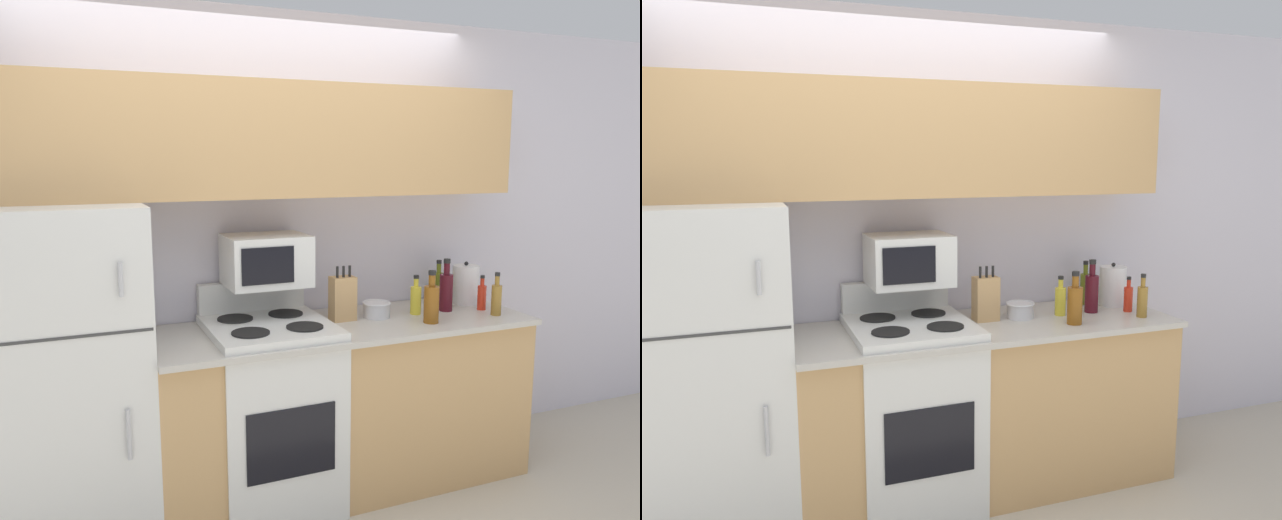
% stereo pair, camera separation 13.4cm
% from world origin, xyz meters
% --- Properties ---
extents(wall_back, '(8.00, 0.05, 2.55)m').
position_xyz_m(wall_back, '(0.00, 0.67, 1.27)').
color(wall_back, silver).
rests_on(wall_back, ground_plane).
extents(lower_cabinets, '(2.03, 0.68, 0.92)m').
position_xyz_m(lower_cabinets, '(0.36, 0.32, 0.46)').
color(lower_cabinets, tan).
rests_on(lower_cabinets, ground_plane).
extents(refrigerator, '(0.73, 0.65, 1.58)m').
position_xyz_m(refrigerator, '(-1.01, 0.31, 0.79)').
color(refrigerator, silver).
rests_on(refrigerator, ground_plane).
extents(upper_cabinets, '(2.76, 0.36, 0.57)m').
position_xyz_m(upper_cabinets, '(0.00, 0.47, 1.87)').
color(upper_cabinets, tan).
rests_on(upper_cabinets, refrigerator).
extents(stove, '(0.61, 0.66, 1.12)m').
position_xyz_m(stove, '(-0.06, 0.31, 0.49)').
color(stove, silver).
rests_on(stove, ground_plane).
extents(microwave, '(0.42, 0.33, 0.26)m').
position_xyz_m(microwave, '(-0.02, 0.45, 1.26)').
color(microwave, silver).
rests_on(microwave, stove).
extents(knife_block, '(0.13, 0.09, 0.30)m').
position_xyz_m(knife_block, '(0.38, 0.36, 1.04)').
color(knife_block, tan).
rests_on(knife_block, lower_cabinets).
extents(bowl, '(0.16, 0.16, 0.09)m').
position_xyz_m(bowl, '(0.57, 0.35, 0.96)').
color(bowl, silver).
rests_on(bowl, lower_cabinets).
extents(bottle_olive_oil, '(0.06, 0.06, 0.26)m').
position_xyz_m(bottle_olive_oil, '(1.08, 0.51, 1.02)').
color(bottle_olive_oil, '#5B6619').
rests_on(bottle_olive_oil, lower_cabinets).
extents(bottle_wine_red, '(0.08, 0.08, 0.30)m').
position_xyz_m(bottle_wine_red, '(1.01, 0.32, 1.03)').
color(bottle_wine_red, '#470F19').
rests_on(bottle_wine_red, lower_cabinets).
extents(bottle_vinegar, '(0.06, 0.06, 0.24)m').
position_xyz_m(bottle_vinegar, '(1.21, 0.13, 1.01)').
color(bottle_vinegar, olive).
rests_on(bottle_vinegar, lower_cabinets).
extents(bottle_cooking_spray, '(0.06, 0.06, 0.22)m').
position_xyz_m(bottle_cooking_spray, '(0.81, 0.32, 1.00)').
color(bottle_cooking_spray, gold).
rests_on(bottle_cooking_spray, lower_cabinets).
extents(bottle_whiskey, '(0.08, 0.08, 0.28)m').
position_xyz_m(bottle_whiskey, '(0.79, 0.14, 1.03)').
color(bottle_whiskey, brown).
rests_on(bottle_whiskey, lower_cabinets).
extents(bottle_hot_sauce, '(0.05, 0.05, 0.20)m').
position_xyz_m(bottle_hot_sauce, '(1.21, 0.27, 1.00)').
color(bottle_hot_sauce, red).
rests_on(bottle_hot_sauce, lower_cabinets).
extents(kettle, '(0.15, 0.15, 0.26)m').
position_xyz_m(kettle, '(1.21, 0.43, 1.03)').
color(kettle, white).
rests_on(kettle, lower_cabinets).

